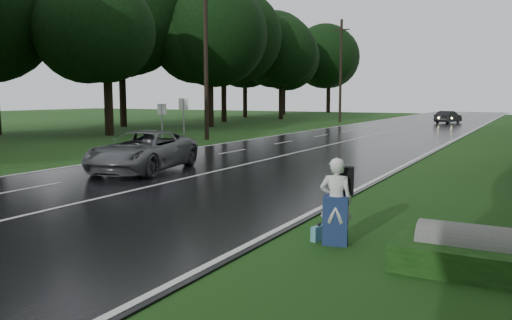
{
  "coord_description": "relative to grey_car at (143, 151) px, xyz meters",
  "views": [
    {
      "loc": [
        10.48,
        -8.24,
        2.83
      ],
      "look_at": [
        3.79,
        4.01,
        1.1
      ],
      "focal_mm": 36.41,
      "sensor_mm": 36.0,
      "label": 1
    }
  ],
  "objects": [
    {
      "name": "tree_left_e",
      "position": [
        -13.61,
        25.02,
        -0.79
      ],
      "size": [
        9.32,
        9.32,
        14.56
      ],
      "primitive_type": null,
      "color": "black",
      "rests_on": "ground"
    },
    {
      "name": "ground",
      "position": [
        2.44,
        -6.62,
        -0.79
      ],
      "size": [
        160.0,
        160.0,
        0.0
      ],
      "primitive_type": "plane",
      "color": "#1B4013",
      "rests_on": "ground"
    },
    {
      "name": "lane_center",
      "position": [
        2.44,
        13.38,
        -0.74
      ],
      "size": [
        0.12,
        140.0,
        0.01
      ],
      "primitive_type": "cube",
      "color": "silver",
      "rests_on": "road"
    },
    {
      "name": "tree_left_f",
      "position": [
        -14.97,
        42.66,
        -0.79
      ],
      "size": [
        9.52,
        9.52,
        14.87
      ],
      "primitive_type": null,
      "color": "black",
      "rests_on": "ground"
    },
    {
      "name": "utility_pole_mid",
      "position": [
        -6.06,
        13.22,
        -0.79
      ],
      "size": [
        1.8,
        0.28,
        9.98
      ],
      "primitive_type": null,
      "color": "black",
      "rests_on": "ground"
    },
    {
      "name": "grey_car",
      "position": [
        0.0,
        0.0,
        0.0
      ],
      "size": [
        3.57,
        5.77,
        1.49
      ],
      "primitive_type": "imported",
      "rotation": [
        0.0,
        0.0,
        0.22
      ],
      "color": "#4E5153",
      "rests_on": "road"
    },
    {
      "name": "suitcase",
      "position": [
        9.25,
        -5.53,
        -0.64
      ],
      "size": [
        0.21,
        0.43,
        0.3
      ],
      "primitive_type": "cube",
      "rotation": [
        0.0,
        0.0,
        6.05
      ],
      "color": "teal",
      "rests_on": "ground"
    },
    {
      "name": "tree_left_d",
      "position": [
        -14.29,
        12.91,
        -0.79
      ],
      "size": [
        8.72,
        8.72,
        13.63
      ],
      "primitive_type": null,
      "color": "black",
      "rests_on": "ground"
    },
    {
      "name": "culvert",
      "position": [
        11.99,
        -5.97,
        -0.79
      ],
      "size": [
        1.52,
        0.76,
        0.76
      ],
      "primitive_type": "cylinder",
      "rotation": [
        0.0,
        1.57,
        0.0
      ],
      "color": "slate",
      "rests_on": "ground"
    },
    {
      "name": "road",
      "position": [
        2.44,
        13.38,
        -0.77
      ],
      "size": [
        12.0,
        140.0,
        0.04
      ],
      "primitive_type": "cube",
      "color": "black",
      "rests_on": "ground"
    },
    {
      "name": "utility_pole_far",
      "position": [
        -6.06,
        38.88,
        -0.79
      ],
      "size": [
        1.8,
        0.28,
        10.89
      ],
      "primitive_type": null,
      "color": "black",
      "rests_on": "ground"
    },
    {
      "name": "road_sign_a",
      "position": [
        -4.76,
        7.07,
        -0.79
      ],
      "size": [
        0.58,
        0.1,
        2.41
      ],
      "primitive_type": null,
      "color": "white",
      "rests_on": "ground"
    },
    {
      "name": "road_sign_b",
      "position": [
        -4.76,
        8.99,
        -0.79
      ],
      "size": [
        0.65,
        0.1,
        2.69
      ],
      "primitive_type": null,
      "color": "white",
      "rests_on": "ground"
    },
    {
      "name": "far_car",
      "position": [
        4.7,
        41.45,
        -0.11
      ],
      "size": [
        2.31,
        4.05,
        1.26
      ],
      "primitive_type": "imported",
      "rotation": [
        0.0,
        0.0,
        2.87
      ],
      "color": "black",
      "rests_on": "road"
    },
    {
      "name": "hitchhiker",
      "position": [
        9.63,
        -5.64,
        -0.01
      ],
      "size": [
        0.69,
        0.66,
        1.68
      ],
      "color": "silver",
      "rests_on": "ground"
    }
  ]
}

